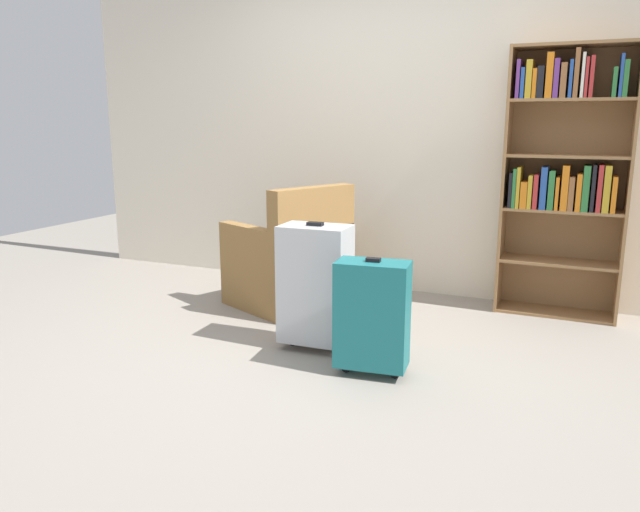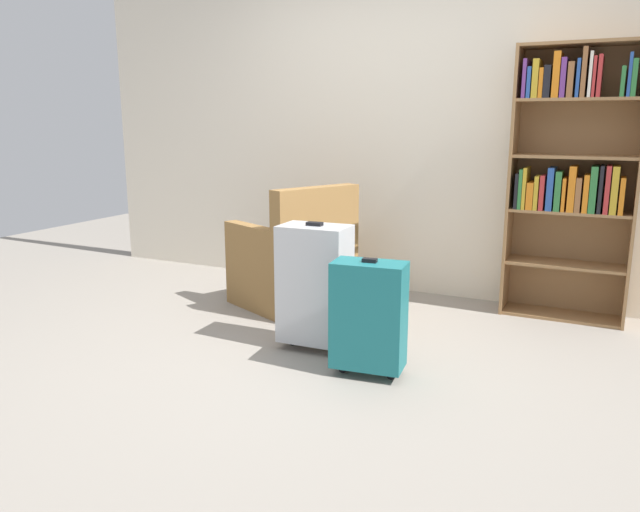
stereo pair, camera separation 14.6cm
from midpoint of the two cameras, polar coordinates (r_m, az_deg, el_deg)
ground_plane at (r=3.53m, az=-2.76°, el=-9.87°), size 9.86×9.86×0.00m
back_wall at (r=4.89m, az=6.32°, el=11.95°), size 5.63×0.10×2.60m
bookshelf at (r=4.49m, az=21.01°, el=7.76°), size 0.80×0.30×1.83m
armchair at (r=4.48m, az=-3.74°, el=-0.74°), size 0.93×0.93×0.90m
mug at (r=4.35m, az=1.53°, el=-4.79°), size 0.12×0.08×0.10m
suitcase_silver at (r=3.61m, az=-1.60°, el=-2.64°), size 0.41×0.27×0.77m
suitcase_teal at (r=3.26m, az=3.59°, el=-5.51°), size 0.40×0.25×0.64m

